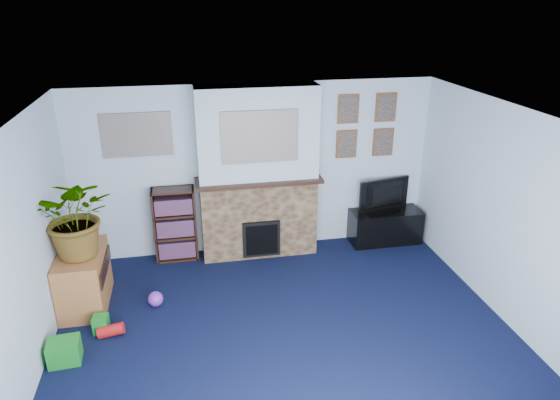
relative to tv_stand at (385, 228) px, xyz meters
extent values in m
cube|color=black|center=(-1.91, -2.03, -0.23)|extent=(5.00, 4.50, 0.01)
cube|color=white|center=(-1.91, -2.03, 2.17)|extent=(5.00, 4.50, 0.01)
cube|color=silver|center=(-1.91, 0.22, 0.97)|extent=(5.00, 0.04, 2.40)
cube|color=silver|center=(-4.41, -2.03, 0.97)|extent=(0.04, 4.50, 2.40)
cube|color=silver|center=(0.59, -2.03, 0.97)|extent=(0.04, 4.50, 2.40)
cube|color=brown|center=(-1.91, 0.02, 0.33)|extent=(1.60, 0.40, 1.10)
cube|color=brown|center=(-1.91, 0.02, 1.52)|extent=(1.60, 0.40, 1.30)
cube|color=brown|center=(-1.91, -0.01, 0.90)|extent=(1.72, 0.50, 0.05)
cube|color=brown|center=(-1.91, -0.19, 0.10)|extent=(0.52, 0.08, 0.52)
cube|color=brown|center=(-1.91, -0.23, 0.09)|extent=(0.44, 0.02, 0.44)
cube|color=gray|center=(-1.91, -0.19, 1.55)|extent=(1.00, 0.03, 0.68)
cube|color=gray|center=(-3.46, 0.21, 1.55)|extent=(0.90, 0.03, 0.58)
cube|color=brown|center=(-0.61, 0.20, 1.77)|extent=(0.30, 0.03, 0.40)
cube|color=brown|center=(-0.06, 0.20, 1.77)|extent=(0.30, 0.03, 0.40)
cube|color=brown|center=(-0.61, 0.20, 1.27)|extent=(0.30, 0.03, 0.40)
cube|color=brown|center=(-0.06, 0.20, 1.27)|extent=(0.30, 0.03, 0.40)
cube|color=black|center=(0.00, 0.00, 0.00)|extent=(1.04, 0.44, 0.49)
imported|color=black|center=(0.00, 0.02, 0.51)|extent=(0.82, 0.27, 0.47)
cube|color=black|center=(-3.07, 0.20, 0.30)|extent=(0.58, 0.02, 1.05)
cube|color=black|center=(-3.34, 0.07, 0.30)|extent=(0.03, 0.28, 1.05)
cube|color=black|center=(-2.79, 0.07, 0.30)|extent=(0.03, 0.28, 1.05)
cube|color=black|center=(-3.07, 0.07, -0.21)|extent=(0.56, 0.28, 0.03)
cube|color=black|center=(-3.07, 0.07, 0.12)|extent=(0.56, 0.28, 0.03)
cube|color=black|center=(-3.07, 0.07, 0.46)|extent=(0.56, 0.28, 0.03)
cube|color=black|center=(-3.07, 0.07, 0.81)|extent=(0.56, 0.28, 0.03)
cube|color=black|center=(-3.07, 0.06, -0.05)|extent=(0.50, 0.22, 0.24)
cube|color=black|center=(-3.07, 0.06, 0.27)|extent=(0.50, 0.22, 0.24)
cube|color=black|center=(-3.07, 0.06, 0.59)|extent=(0.50, 0.22, 0.22)
cube|color=#AB6937|center=(-4.15, -0.88, 0.12)|extent=(0.50, 0.90, 0.70)
imported|color=#26661E|center=(-4.10, -0.93, 0.96)|extent=(0.95, 0.84, 0.97)
cube|color=gold|center=(-2.03, -0.03, 1.00)|extent=(0.09, 0.05, 0.13)
cylinder|color=#B2BFC6|center=(-1.55, -0.03, 1.01)|extent=(0.05, 0.05, 0.16)
sphere|color=gray|center=(-2.38, -0.03, 0.99)|extent=(0.13, 0.13, 0.13)
cylinder|color=#198C26|center=(-1.24, -0.03, 0.99)|extent=(0.06, 0.06, 0.12)
cube|color=#198C26|center=(-4.20, -1.91, -0.09)|extent=(0.33, 0.27, 0.25)
sphere|color=purple|center=(-3.33, -1.07, -0.14)|extent=(0.18, 0.18, 0.18)
cube|color=#198C26|center=(-3.91, -1.47, -0.12)|extent=(0.17, 0.17, 0.20)
cylinder|color=red|center=(-3.79, -1.57, -0.16)|extent=(0.29, 0.13, 0.17)
camera|label=1|loc=(-2.84, -6.32, 3.25)|focal=32.00mm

